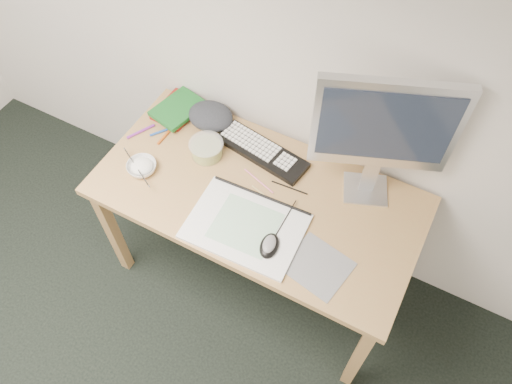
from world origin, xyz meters
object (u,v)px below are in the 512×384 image
desk (257,204)px  rice_bowl (142,167)px  monitor (384,129)px  sketchpad (245,226)px  keyboard (262,152)px

desk → rice_bowl: rice_bowl is taller
desk → monitor: 0.66m
sketchpad → desk: bearing=99.1°
sketchpad → monitor: size_ratio=0.75×
sketchpad → monitor: (0.36, 0.40, 0.38)m
keyboard → rice_bowl: bearing=-132.4°
sketchpad → keyboard: (-0.12, 0.37, 0.01)m
monitor → rice_bowl: monitor is taller
sketchpad → keyboard: size_ratio=1.07×
desk → sketchpad: size_ratio=3.03×
rice_bowl → desk: bearing=14.1°
desk → monitor: bearing=30.5°
desk → sketchpad: 0.19m
keyboard → monitor: bearing=13.0°
desk → keyboard: size_ratio=3.25×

